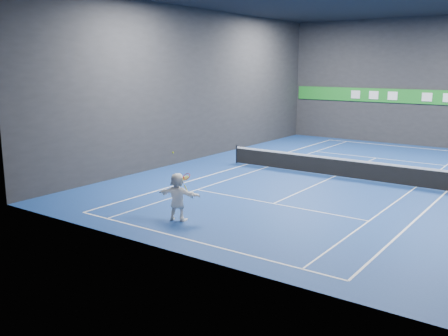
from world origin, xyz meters
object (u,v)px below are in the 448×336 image
Objects in this scene: tennis_net at (335,166)px; player at (178,197)px; tennis_racket at (186,178)px; tennis_ball at (173,153)px.

player is at bearing -99.69° from tennis_net.
tennis_net is 10.57m from tennis_racket.
tennis_net is at bearing -113.32° from player.
tennis_net is (2.11, 10.30, -1.99)m from tennis_ball.
player is 0.15× the size of tennis_net.
tennis_racket reaches higher than tennis_net.
tennis_ball is 0.09× the size of tennis_racket.
tennis_ball reaches higher than tennis_racket.
tennis_racket is (0.39, 0.05, 0.76)m from player.
tennis_net is 17.87× the size of tennis_racket.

